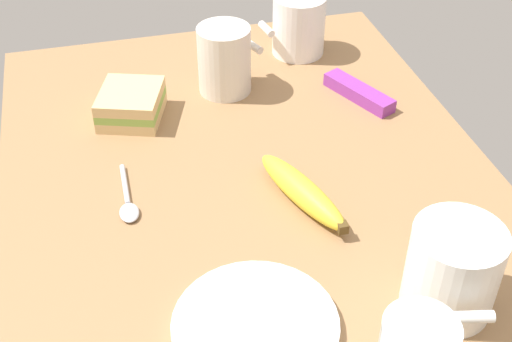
{
  "coord_description": "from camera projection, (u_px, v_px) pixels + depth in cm",
  "views": [
    {
      "loc": [
        64.84,
        -16.76,
        58.29
      ],
      "look_at": [
        0.0,
        0.0,
        5.0
      ],
      "focal_mm": 48.14,
      "sensor_mm": 36.0,
      "label": 1
    }
  ],
  "objects": [
    {
      "name": "sandwich_main",
      "position": [
        131.0,
        104.0,
        0.99
      ],
      "size": [
        11.72,
        11.13,
        4.4
      ],
      "color": "#DBB77A",
      "rests_on": "tabletop"
    },
    {
      "name": "spoon",
      "position": [
        128.0,
        202.0,
        0.85
      ],
      "size": [
        11.3,
        2.43,
        0.8
      ],
      "color": "silver",
      "rests_on": "tabletop"
    },
    {
      "name": "coffee_mug_milky",
      "position": [
        453.0,
        270.0,
        0.69
      ],
      "size": [
        12.05,
        9.46,
        10.24
      ],
      "color": "white",
      "rests_on": "tabletop"
    },
    {
      "name": "coffee_mug_black",
      "position": [
        225.0,
        59.0,
        1.03
      ],
      "size": [
        8.03,
        10.31,
        10.4
      ],
      "color": "silver",
      "rests_on": "tabletop"
    },
    {
      "name": "banana",
      "position": [
        302.0,
        191.0,
        0.85
      ],
      "size": [
        16.87,
        8.72,
        3.43
      ],
      "color": "yellow",
      "rests_on": "tabletop"
    },
    {
      "name": "plate_of_food",
      "position": [
        255.0,
        326.0,
        0.7
      ],
      "size": [
        17.15,
        17.15,
        1.2
      ],
      "color": "white",
      "rests_on": "tabletop"
    },
    {
      "name": "snack_bar",
      "position": [
        359.0,
        93.0,
        1.04
      ],
      "size": [
        12.49,
        7.85,
        2.0
      ],
      "primitive_type": "cube",
      "rotation": [
        0.0,
        0.0,
        0.43
      ],
      "color": "purple",
      "rests_on": "tabletop"
    },
    {
      "name": "coffee_mug_spare",
      "position": [
        299.0,
        24.0,
        1.13
      ],
      "size": [
        8.63,
        11.02,
        9.91
      ],
      "color": "white",
      "rests_on": "tabletop"
    },
    {
      "name": "tabletop",
      "position": [
        256.0,
        195.0,
        0.88
      ],
      "size": [
        90.0,
        64.0,
        2.0
      ],
      "primitive_type": "cube",
      "color": "#936D47",
      "rests_on": "ground"
    }
  ]
}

